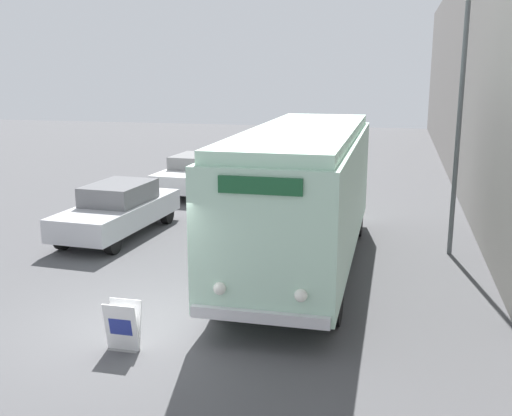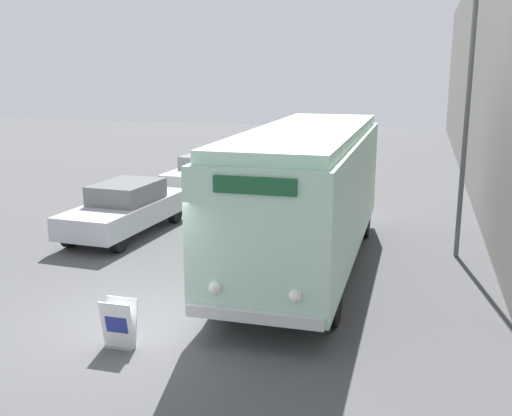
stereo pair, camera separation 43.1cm
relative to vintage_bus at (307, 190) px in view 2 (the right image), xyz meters
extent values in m
plane|color=#4C4C4F|center=(-2.38, -3.98, -1.89)|extent=(80.00, 80.00, 0.00)
cube|color=gray|center=(4.50, 6.02, 2.49)|extent=(0.30, 60.00, 8.76)
cylinder|color=black|center=(-1.08, -3.10, -1.37)|extent=(0.28, 1.04, 1.04)
cylinder|color=black|center=(1.08, -3.10, -1.37)|extent=(0.28, 1.04, 1.04)
cylinder|color=black|center=(-1.08, 3.11, -1.37)|extent=(0.28, 1.04, 1.04)
cylinder|color=black|center=(1.08, 3.11, -1.37)|extent=(0.28, 1.04, 1.04)
cube|color=#B2DBC1|center=(0.00, 0.01, -0.08)|extent=(2.49, 9.01, 2.57)
cube|color=silver|center=(0.00, 0.01, 1.33)|extent=(2.29, 8.65, 0.24)
cube|color=silver|center=(0.00, -4.56, -1.25)|extent=(2.36, 0.12, 0.20)
sphere|color=white|center=(-0.68, -4.53, -0.82)|extent=(0.22, 0.22, 0.22)
sphere|color=white|center=(0.68, -4.53, -0.82)|extent=(0.22, 0.22, 0.22)
cube|color=#19512D|center=(0.00, -4.52, 0.96)|extent=(1.37, 0.06, 0.28)
cube|color=gray|center=(-2.26, -4.97, -1.88)|extent=(0.52, 0.19, 0.01)
cube|color=white|center=(-2.26, -5.04, -1.46)|extent=(0.58, 0.17, 0.86)
cube|color=white|center=(-2.26, -4.89, -1.46)|extent=(0.58, 0.17, 0.86)
cube|color=navy|center=(-2.26, -5.06, -1.44)|extent=(0.40, 0.06, 0.30)
cylinder|color=#595E60|center=(3.52, 1.94, 1.24)|extent=(0.12, 0.12, 6.26)
cylinder|color=black|center=(-6.37, 0.02, -1.55)|extent=(0.22, 0.66, 0.66)
cylinder|color=black|center=(-4.89, -0.07, -1.55)|extent=(0.22, 0.66, 0.66)
cylinder|color=black|center=(-6.17, 3.27, -1.55)|extent=(0.22, 0.66, 0.66)
cylinder|color=black|center=(-4.69, 3.18, -1.55)|extent=(0.22, 0.66, 0.66)
cube|color=#B7B7BC|center=(-5.53, 1.60, -1.25)|extent=(2.02, 4.75, 0.62)
cube|color=slate|center=(-5.52, 1.72, -0.67)|extent=(1.60, 2.18, 0.54)
cylinder|color=black|center=(-6.24, 6.43, -1.56)|extent=(0.22, 0.65, 0.65)
cylinder|color=black|center=(-4.70, 6.35, -1.56)|extent=(0.22, 0.65, 0.65)
cylinder|color=black|center=(-6.07, 9.41, -1.56)|extent=(0.22, 0.65, 0.65)
cylinder|color=black|center=(-4.53, 9.32, -1.56)|extent=(0.22, 0.65, 0.65)
cube|color=silver|center=(-5.38, 7.88, -1.24)|extent=(2.04, 4.47, 0.65)
cube|color=gray|center=(-5.38, 7.99, -0.68)|extent=(1.64, 2.05, 0.47)
camera|label=1|loc=(2.06, -13.54, 2.75)|focal=42.00mm
camera|label=2|loc=(2.48, -13.43, 2.75)|focal=42.00mm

